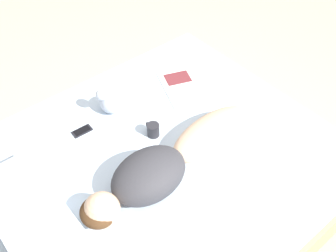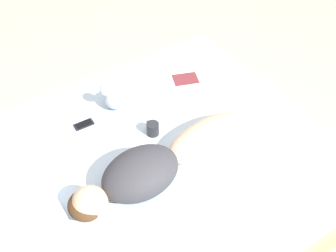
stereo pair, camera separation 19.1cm
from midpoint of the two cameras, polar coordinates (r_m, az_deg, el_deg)
name	(u,v)px [view 2 (the right image)]	position (r m, az deg, el deg)	size (l,w,h in m)	color
ground_plane	(159,194)	(2.81, 0.65, -9.99)	(12.00, 12.00, 0.00)	#B7A88E
bed	(158,176)	(2.63, 0.69, -7.32)	(1.91, 2.15, 0.44)	tan
person	(162,162)	(2.28, 1.46, -5.41)	(0.36, 1.28, 0.23)	#DBB28E
open_magazine	(189,88)	(2.91, 4.93, 5.46)	(0.49, 0.40, 0.01)	white
coffee_mug	(153,128)	(2.54, -0.10, -0.44)	(0.12, 0.08, 0.09)	#232328
cell_phone	(84,124)	(2.66, -10.12, 0.15)	(0.07, 0.13, 0.01)	black
plush_toy	(114,97)	(2.71, -5.80, 4.12)	(0.18, 0.18, 0.22)	#B2BCCC
pillow	(19,200)	(2.28, -18.55, -10.19)	(0.68, 0.34, 0.15)	silver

